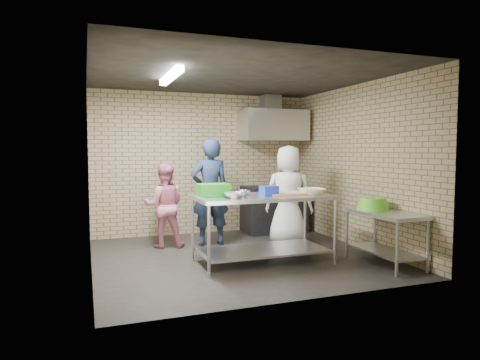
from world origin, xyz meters
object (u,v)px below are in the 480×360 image
Objects in this scene: bottle_green at (290,130)px; woman_pink at (164,205)px; prep_table at (263,229)px; woman_white at (288,195)px; green_basin at (373,203)px; green_crate at (213,190)px; man_navy at (210,192)px; side_counter at (385,238)px; blue_tub at (269,191)px; stove at (274,209)px; bottle_red at (272,129)px.

bottle_green is 0.11× the size of woman_pink.
woman_white reaches higher than prep_table.
bottle_green is (0.02, 2.74, 1.18)m from green_basin.
green_crate is 0.24× the size of man_navy.
woman_pink is (-2.73, 2.14, 0.32)m from side_counter.
blue_tub reaches higher than side_counter.
side_counter is 2.51m from green_crate.
bottle_green is (0.45, 0.24, 1.57)m from stove.
green_crate reaches higher than green_basin.
bottle_red reaches higher than stove.
side_counter is 0.52m from green_basin.
green_basin is 3.01m from bottle_red.
stove is at bearing -153.69° from man_navy.
woman_pink is (-1.20, 1.57, -0.35)m from blue_tub.
man_navy is at bearing -178.15° from woman_pink.
green_crate is 0.31× the size of woman_pink.
stove is 6.67× the size of bottle_red.
bottle_red is at bearing -147.61° from man_navy.
stove is (1.14, 2.08, -0.04)m from prep_table.
blue_tub is 0.47× the size of green_basin.
green_crate is (-2.29, 0.79, 0.68)m from side_counter.
bottle_red is at bearing -149.79° from woman_pink.
green_crate is 0.26× the size of woman_white.
woman_pink is 2.10m from woman_white.
stove is 1.60m from bottle_red.
blue_tub is at bearing 85.39° from woman_white.
green_basin is 0.27× the size of woman_white.
green_basin is 2.56× the size of bottle_red.
blue_tub is at bearing 107.85° from man_navy.
woman_white reaches higher than side_counter.
bottle_red is 2.82m from woman_pink.
woman_pink reaches higher than blue_tub.
prep_table is 2.37m from stove.
green_crate reaches higher than stove.
bottle_green is (0.00, 2.99, 1.64)m from side_counter.
man_navy reaches higher than prep_table.
green_crate is 1.78m from woman_white.
bottle_red is (-0.40, 2.99, 1.65)m from side_counter.
blue_tub is at bearing -16.35° from green_crate.
blue_tub is 1.53m from man_navy.
prep_table is 0.57m from blue_tub.
woman_white is at bearing 46.85° from prep_table.
woman_white is at bearing -117.13° from bottle_green.
blue_tub reaches higher than green_basin.
stove is (-0.45, 2.75, 0.08)m from side_counter.
bottle_green reaches higher than side_counter.
blue_tub is at bearing -116.45° from stove.
side_counter is 0.66× the size of man_navy.
green_basin is (-0.02, 0.25, 0.46)m from side_counter.
green_basin is (1.52, -0.32, -0.21)m from blue_tub.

